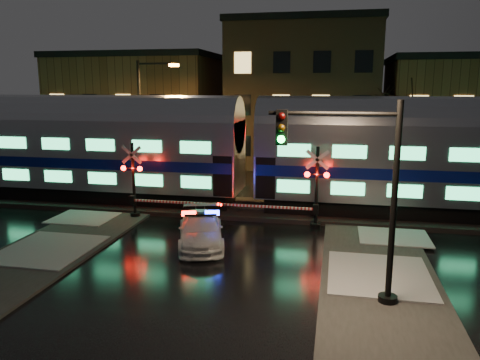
# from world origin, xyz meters

# --- Properties ---
(ground) EXTENTS (120.00, 120.00, 0.00)m
(ground) POSITION_xyz_m (0.00, 0.00, 0.00)
(ground) COLOR black
(ground) RESTS_ON ground
(ballast) EXTENTS (90.00, 4.20, 0.24)m
(ballast) POSITION_xyz_m (0.00, 5.00, 0.12)
(ballast) COLOR black
(ballast) RESTS_ON ground
(sidewalk_right) EXTENTS (4.00, 20.00, 0.12)m
(sidewalk_right) POSITION_xyz_m (6.50, -6.00, 0.06)
(sidewalk_right) COLOR #2D2D2D
(sidewalk_right) RESTS_ON ground
(building_left) EXTENTS (14.00, 10.00, 9.00)m
(building_left) POSITION_xyz_m (-13.00, 22.00, 4.50)
(building_left) COLOR brown
(building_left) RESTS_ON ground
(building_mid) EXTENTS (12.00, 11.00, 11.50)m
(building_mid) POSITION_xyz_m (2.00, 22.50, 5.75)
(building_mid) COLOR brown
(building_mid) RESTS_ON ground
(building_right) EXTENTS (12.00, 10.00, 8.50)m
(building_right) POSITION_xyz_m (15.00, 22.00, 4.25)
(building_right) COLOR brown
(building_right) RESTS_ON ground
(train) EXTENTS (51.00, 3.12, 5.92)m
(train) POSITION_xyz_m (0.36, 5.00, 3.38)
(train) COLOR black
(train) RESTS_ON ballast
(police_car) EXTENTS (3.07, 4.85, 1.46)m
(police_car) POSITION_xyz_m (-0.65, -0.84, 0.66)
(police_car) COLOR white
(police_car) RESTS_ON ground
(crossing_signal_right) EXTENTS (5.55, 0.65, 3.93)m
(crossing_signal_right) POSITION_xyz_m (3.68, 2.30, 1.62)
(crossing_signal_right) COLOR black
(crossing_signal_right) RESTS_ON ground
(crossing_signal_left) EXTENTS (5.48, 0.64, 3.88)m
(crossing_signal_left) POSITION_xyz_m (-4.73, 2.30, 1.60)
(crossing_signal_left) COLOR black
(crossing_signal_left) RESTS_ON ground
(traffic_light) EXTENTS (4.06, 0.72, 6.28)m
(traffic_light) POSITION_xyz_m (5.60, -5.13, 3.34)
(traffic_light) COLOR black
(traffic_light) RESTS_ON ground
(streetlight) EXTENTS (2.75, 0.29, 8.22)m
(streetlight) POSITION_xyz_m (-7.20, 9.00, 4.74)
(streetlight) COLOR black
(streetlight) RESTS_ON ground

